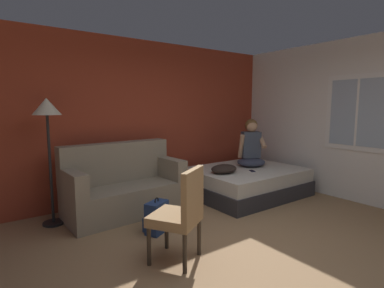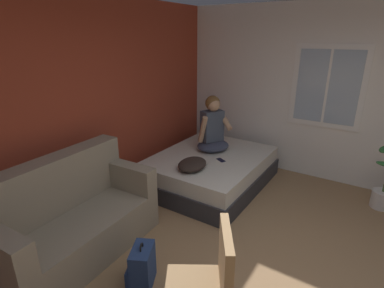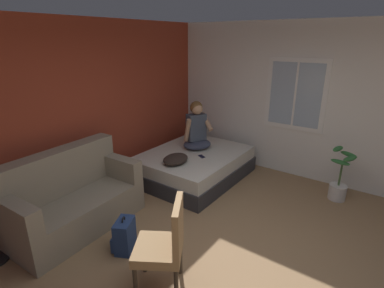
# 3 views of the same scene
# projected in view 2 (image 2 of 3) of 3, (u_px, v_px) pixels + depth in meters

# --- Properties ---
(wall_back_accent) EXTENTS (10.69, 0.16, 2.70)m
(wall_back_accent) POSITION_uv_depth(u_px,v_px,m) (62.00, 113.00, 3.53)
(wall_back_accent) COLOR #993823
(wall_back_accent) RESTS_ON ground
(wall_side_with_window) EXTENTS (0.19, 6.84, 2.70)m
(wall_side_with_window) POSITION_uv_depth(u_px,v_px,m) (356.00, 98.00, 4.39)
(wall_side_with_window) COLOR silver
(wall_side_with_window) RESTS_ON ground
(bed) EXTENTS (1.94, 1.54, 0.48)m
(bed) POSITION_uv_depth(u_px,v_px,m) (210.00, 170.00, 4.67)
(bed) COLOR #2D2D33
(bed) RESTS_ON ground
(couch) EXTENTS (1.74, 0.91, 1.04)m
(couch) POSITION_uv_depth(u_px,v_px,m) (72.00, 219.00, 3.14)
(couch) COLOR gray
(couch) RESTS_ON ground
(side_chair) EXTENTS (0.63, 0.63, 0.98)m
(side_chair) POSITION_uv_depth(u_px,v_px,m) (206.00, 284.00, 2.15)
(side_chair) COLOR #382D23
(side_chair) RESTS_ON ground
(person_seated) EXTENTS (0.66, 0.63, 0.88)m
(person_seated) POSITION_uv_depth(u_px,v_px,m) (213.00, 129.00, 4.68)
(person_seated) COLOR #383D51
(person_seated) RESTS_ON bed
(backpack) EXTENTS (0.35, 0.33, 0.46)m
(backpack) POSITION_uv_depth(u_px,v_px,m) (142.00, 267.00, 2.77)
(backpack) COLOR navy
(backpack) RESTS_ON ground
(throw_pillow) EXTENTS (0.50, 0.39, 0.14)m
(throw_pillow) POSITION_uv_depth(u_px,v_px,m) (192.00, 164.00, 4.10)
(throw_pillow) COLOR #2D231E
(throw_pillow) RESTS_ON bed
(cell_phone) EXTENTS (0.13, 0.16, 0.01)m
(cell_phone) POSITION_uv_depth(u_px,v_px,m) (221.00, 160.00, 4.40)
(cell_phone) COLOR black
(cell_phone) RESTS_ON bed
(potted_plant) EXTENTS (0.39, 0.37, 0.85)m
(potted_plant) POSITION_uv_depth(u_px,v_px,m) (384.00, 187.00, 3.99)
(potted_plant) COLOR silver
(potted_plant) RESTS_ON ground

